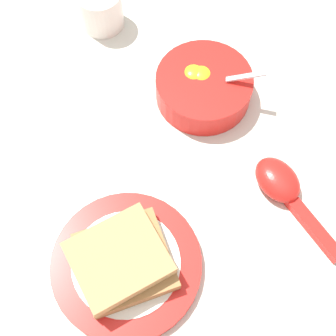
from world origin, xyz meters
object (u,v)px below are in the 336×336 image
object	(u,v)px
toast_plate	(126,264)
toast_sandwich	(122,260)
egg_bowl	(204,87)
soup_spoon	(283,188)
drinking_cup	(101,8)

from	to	relation	value
toast_plate	toast_sandwich	distance (m)	0.03
egg_bowl	toast_plate	size ratio (longest dim) A/B	0.74
toast_sandwich	soup_spoon	world-z (taller)	toast_sandwich
toast_plate	drinking_cup	distance (m)	0.39
soup_spoon	drinking_cup	bearing A→B (deg)	3.23
egg_bowl	toast_plate	xyz separation A→B (m)	(-0.13, 0.23, -0.02)
toast_plate	drinking_cup	bearing A→B (deg)	-30.11
egg_bowl	toast_sandwich	distance (m)	0.27
toast_plate	soup_spoon	world-z (taller)	soup_spoon
toast_plate	toast_sandwich	world-z (taller)	toast_sandwich
toast_sandwich	drinking_cup	world-z (taller)	drinking_cup
toast_sandwich	soup_spoon	size ratio (longest dim) A/B	0.81
toast_plate	drinking_cup	xyz separation A→B (m)	(0.33, -0.19, 0.02)
toast_sandwich	soup_spoon	xyz separation A→B (m)	(-0.04, -0.22, -0.02)
toast_plate	soup_spoon	distance (m)	0.22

